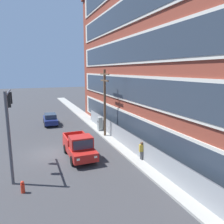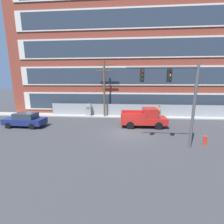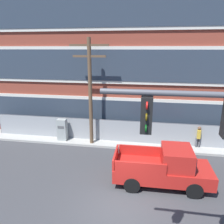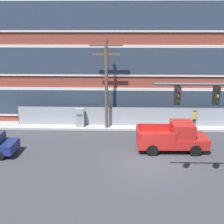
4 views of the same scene
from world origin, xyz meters
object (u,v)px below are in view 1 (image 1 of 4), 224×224
at_px(sedan_navy, 50,119).
at_px(utility_pole_near_corner, 105,100).
at_px(electrical_cabinet, 100,124).
at_px(pedestrian_near_cabinet, 142,150).
at_px(fire_hydrant, 23,187).
at_px(traffic_signal_mast, 9,116).
at_px(pickup_truck_red, 79,147).

xyz_separation_m(sedan_navy, utility_pole_near_corner, (8.11, 5.16, 3.44)).
relative_size(electrical_cabinet, pedestrian_near_cabinet, 1.06).
bearing_deg(pedestrian_near_cabinet, fire_hydrant, -80.42).
relative_size(traffic_signal_mast, pickup_truck_red, 1.23).
xyz_separation_m(traffic_signal_mast, pedestrian_near_cabinet, (1.26, 9.77, -3.37)).
distance_m(traffic_signal_mast, utility_pole_near_corner, 11.17).
bearing_deg(traffic_signal_mast, pickup_truck_red, 104.62).
height_order(traffic_signal_mast, sedan_navy, traffic_signal_mast).
bearing_deg(pedestrian_near_cabinet, sedan_navy, -160.03).
xyz_separation_m(pickup_truck_red, utility_pole_near_corner, (-4.93, 4.08, 3.27)).
xyz_separation_m(utility_pole_near_corner, electrical_cabinet, (-2.30, 0.15, -3.34)).
distance_m(pedestrian_near_cabinet, fire_hydrant, 9.29).
relative_size(pedestrian_near_cabinet, fire_hydrant, 2.17).
bearing_deg(pickup_truck_red, electrical_cabinet, 149.67).
xyz_separation_m(pedestrian_near_cabinet, fire_hydrant, (1.54, -9.14, -0.59)).
bearing_deg(sedan_navy, traffic_signal_mast, -15.83).
bearing_deg(sedan_navy, fire_hydrant, -11.37).
height_order(pickup_truck_red, fire_hydrant, pickup_truck_red).
xyz_separation_m(traffic_signal_mast, fire_hydrant, (2.80, 0.62, -3.97)).
relative_size(traffic_signal_mast, sedan_navy, 1.41).
height_order(traffic_signal_mast, fire_hydrant, traffic_signal_mast).
bearing_deg(pickup_truck_red, traffic_signal_mast, -75.38).
distance_m(sedan_navy, utility_pole_near_corner, 10.21).
bearing_deg(sedan_navy, pedestrian_near_cabinet, 19.97).
distance_m(traffic_signal_mast, fire_hydrant, 4.89).
height_order(pedestrian_near_cabinet, fire_hydrant, pedestrian_near_cabinet).
bearing_deg(fire_hydrant, utility_pole_near_corner, 136.51).
bearing_deg(fire_hydrant, pickup_truck_red, 132.43).
relative_size(pickup_truck_red, electrical_cabinet, 2.78).
height_order(pickup_truck_red, pedestrian_near_cabinet, pickup_truck_red).
distance_m(sedan_navy, fire_hydrant, 17.53).
distance_m(sedan_navy, electrical_cabinet, 7.87).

